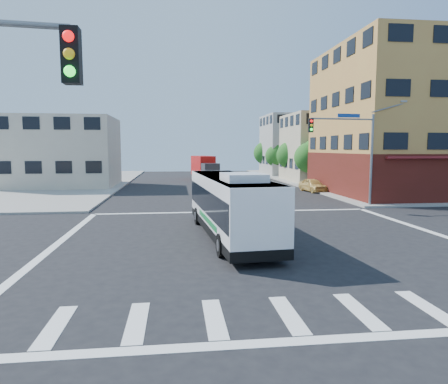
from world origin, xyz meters
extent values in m
plane|color=black|center=(0.00, 0.00, 0.00)|extent=(120.00, 120.00, 0.00)
cube|color=gray|center=(35.00, 35.00, 0.07)|extent=(50.00, 50.00, 0.15)
cube|color=#B68A41|center=(20.00, 18.50, 7.00)|extent=(18.00, 15.00, 14.00)
cube|color=#501712|center=(20.00, 18.50, 2.00)|extent=(18.09, 15.08, 4.00)
cube|color=#BCAD8F|center=(17.00, 34.00, 4.50)|extent=(12.00, 10.00, 9.00)
cube|color=gray|center=(17.00, 48.00, 5.00)|extent=(12.00, 10.00, 10.00)
cube|color=beige|center=(-17.00, 30.00, 4.00)|extent=(12.00, 10.00, 8.00)
cylinder|color=slate|center=(10.80, 10.80, 3.50)|extent=(0.18, 0.18, 7.00)
cylinder|color=slate|center=(8.30, 10.55, 6.60)|extent=(5.01, 0.62, 0.12)
cube|color=black|center=(5.80, 10.30, 6.10)|extent=(0.32, 0.30, 1.00)
sphere|color=#FF0C0C|center=(5.80, 10.13, 6.40)|extent=(0.20, 0.20, 0.20)
sphere|color=yellow|center=(5.80, 10.13, 6.10)|extent=(0.20, 0.20, 0.20)
sphere|color=#19FF33|center=(5.80, 10.13, 5.80)|extent=(0.20, 0.20, 0.20)
cube|color=navy|center=(8.80, 10.60, 6.85)|extent=(1.80, 0.22, 0.28)
cube|color=gray|center=(13.30, 11.05, 8.00)|extent=(0.50, 0.22, 0.14)
cube|color=black|center=(-5.80, -10.30, 6.10)|extent=(0.32, 0.30, 1.00)
sphere|color=#FF0C0C|center=(-5.80, -10.47, 6.40)|extent=(0.20, 0.20, 0.20)
sphere|color=yellow|center=(-5.80, -10.47, 6.10)|extent=(0.20, 0.20, 0.20)
sphere|color=#19FF33|center=(-5.80, -10.47, 5.80)|extent=(0.20, 0.20, 0.20)
cylinder|color=#3A2315|center=(11.80, 28.00, 0.96)|extent=(0.28, 0.28, 1.92)
sphere|color=#1A5117|center=(11.80, 28.00, 3.37)|extent=(3.60, 3.60, 3.60)
sphere|color=#1A5117|center=(12.20, 27.70, 4.27)|extent=(2.52, 2.52, 2.52)
cylinder|color=#3A2315|center=(11.80, 36.00, 1.00)|extent=(0.28, 0.28, 1.99)
sphere|color=#1A5117|center=(11.80, 36.00, 3.51)|extent=(3.80, 3.80, 3.80)
sphere|color=#1A5117|center=(12.20, 35.70, 4.46)|extent=(2.66, 2.66, 2.66)
cylinder|color=#3A2315|center=(11.80, 44.00, 0.94)|extent=(0.28, 0.28, 1.89)
sphere|color=#1A5117|center=(11.80, 44.00, 3.25)|extent=(3.40, 3.40, 3.40)
sphere|color=#1A5117|center=(12.20, 43.70, 4.10)|extent=(2.38, 2.38, 2.38)
cylinder|color=#3A2315|center=(11.80, 52.00, 1.01)|extent=(0.28, 0.28, 2.03)
sphere|color=#1A5117|center=(11.80, 52.00, 3.63)|extent=(4.00, 4.00, 4.00)
sphere|color=#1A5117|center=(12.20, 51.70, 4.63)|extent=(2.80, 2.80, 2.80)
cube|color=black|center=(-1.31, 1.59, 0.52)|extent=(3.32, 11.57, 0.43)
cube|color=white|center=(-1.31, 1.59, 1.68)|extent=(3.31, 11.54, 2.70)
cube|color=black|center=(-1.31, 1.59, 1.85)|extent=(3.33, 11.21, 1.19)
cube|color=black|center=(-1.75, 7.21, 1.76)|extent=(2.22, 0.23, 1.28)
cube|color=#E5590C|center=(-1.76, 7.24, 2.70)|extent=(1.81, 0.19, 0.27)
cube|color=white|center=(-1.31, 1.59, 2.98)|extent=(3.24, 11.31, 0.11)
cube|color=white|center=(-1.09, -1.25, 3.21)|extent=(1.85, 2.21, 0.34)
cube|color=#0E7932|center=(-2.49, 1.02, 1.00)|extent=(0.43, 5.21, 0.27)
cube|color=#0E7932|center=(-0.06, 1.22, 1.00)|extent=(0.43, 5.21, 0.27)
cylinder|color=black|center=(-2.73, 5.14, 0.49)|extent=(0.36, 1.01, 0.99)
cylinder|color=#99999E|center=(-2.86, 5.13, 0.49)|extent=(0.08, 0.49, 0.49)
cylinder|color=black|center=(-0.47, 5.31, 0.49)|extent=(0.36, 1.01, 0.99)
cylinder|color=#99999E|center=(-0.33, 5.32, 0.49)|extent=(0.08, 0.49, 0.49)
cylinder|color=black|center=(-2.16, -2.13, 0.49)|extent=(0.36, 1.01, 0.99)
cylinder|color=#99999E|center=(-2.29, -2.14, 0.49)|extent=(0.08, 0.49, 0.49)
cylinder|color=black|center=(0.11, -1.95, 0.49)|extent=(0.36, 1.01, 0.99)
cylinder|color=#99999E|center=(0.24, -1.94, 0.49)|extent=(0.08, 0.49, 0.49)
cube|color=#2A292F|center=(0.70, 36.43, 1.21)|extent=(2.53, 2.46, 2.42)
cube|color=black|center=(0.89, 35.57, 1.58)|extent=(1.92, 0.50, 0.93)
cube|color=#B9100D|center=(-0.07, 39.88, 1.95)|extent=(3.31, 5.57, 2.79)
cube|color=black|center=(0.17, 38.79, 0.51)|extent=(3.61, 7.71, 0.28)
cylinder|color=black|center=(-0.30, 36.40, 0.47)|extent=(0.46, 0.96, 0.93)
cylinder|color=black|center=(1.61, 36.82, 0.47)|extent=(0.46, 0.96, 0.93)
cylinder|color=black|center=(-0.88, 39.03, 0.47)|extent=(0.46, 0.96, 0.93)
cylinder|color=black|center=(1.03, 39.46, 0.47)|extent=(0.46, 0.96, 0.93)
cylinder|color=black|center=(-1.39, 41.30, 0.47)|extent=(0.46, 0.96, 0.93)
cylinder|color=black|center=(0.52, 41.73, 0.47)|extent=(0.46, 0.96, 0.93)
imported|color=#DCB359|center=(10.01, 21.46, 0.69)|extent=(2.18, 4.22, 1.37)
camera|label=1|loc=(-3.95, -18.01, 4.44)|focal=32.00mm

